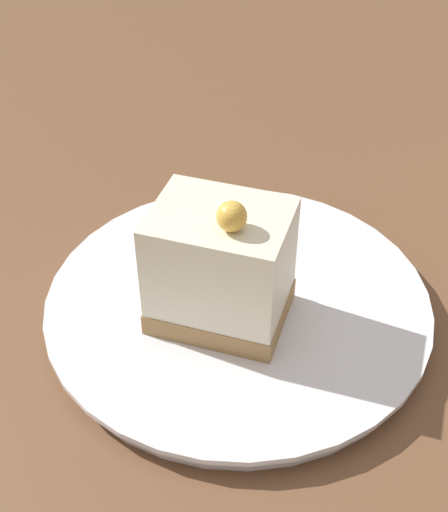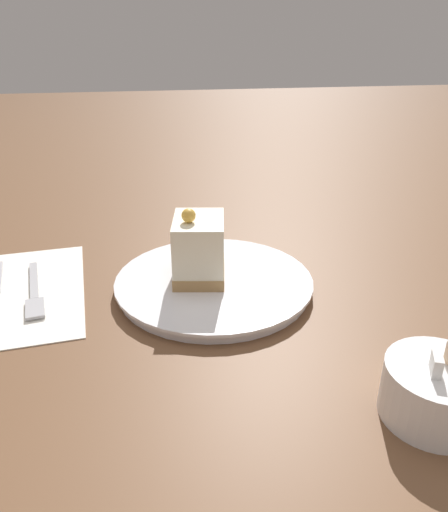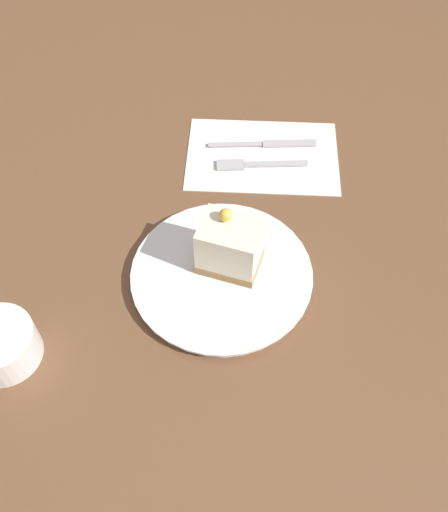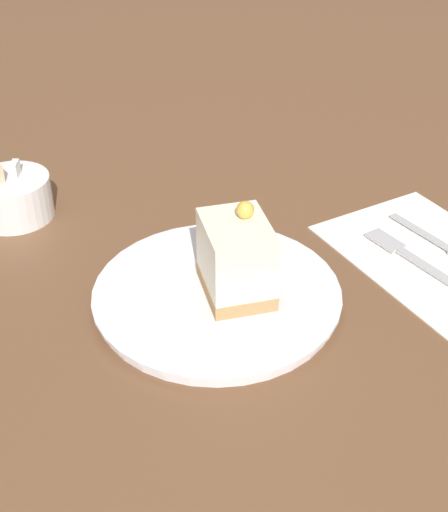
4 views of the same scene
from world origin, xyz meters
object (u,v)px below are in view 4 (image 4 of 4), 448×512
(cake_slice, at_px, (237,259))
(fork, at_px, (410,257))
(plate, at_px, (217,295))
(sugar_bowl, at_px, (13,197))

(cake_slice, distance_m, fork, 0.22)
(cake_slice, bearing_deg, plate, 162.32)
(cake_slice, xyz_separation_m, fork, (0.21, -0.01, -0.05))
(cake_slice, relative_size, sugar_bowl, 1.04)
(plate, distance_m, sugar_bowl, 0.31)
(plate, bearing_deg, fork, -3.80)
(cake_slice, bearing_deg, fork, 6.70)
(plate, xyz_separation_m, fork, (0.23, -0.02, -0.00))
(plate, relative_size, fork, 1.71)
(cake_slice, relative_size, fork, 0.65)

